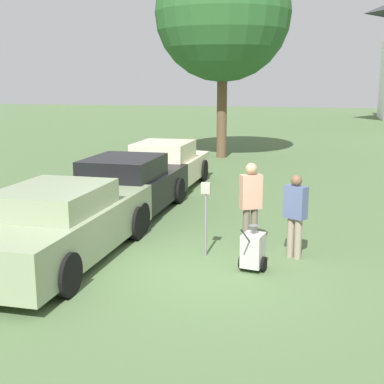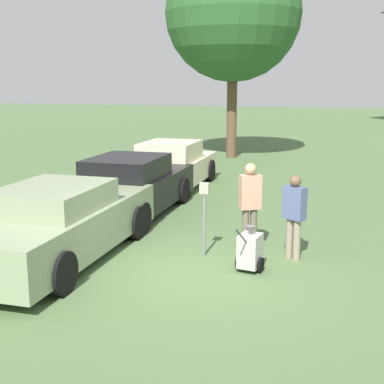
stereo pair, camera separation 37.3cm
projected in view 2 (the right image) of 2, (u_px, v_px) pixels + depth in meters
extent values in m
plane|color=#4C663D|center=(194.00, 274.00, 9.56)|extent=(120.00, 120.00, 0.00)
cube|color=gray|center=(61.00, 228.00, 10.28)|extent=(1.97, 5.21, 0.82)
cube|color=gray|center=(53.00, 198.00, 9.95)|extent=(1.70, 2.20, 0.46)
cylinder|color=black|center=(60.00, 217.00, 12.10)|extent=(0.19, 0.73, 0.73)
cylinder|color=black|center=(137.00, 223.00, 11.59)|extent=(0.19, 0.73, 0.73)
cylinder|color=black|center=(63.00, 273.00, 8.57)|extent=(0.19, 0.73, 0.73)
cube|color=black|center=(131.00, 192.00, 13.69)|extent=(1.97, 5.11, 0.77)
cube|color=black|center=(127.00, 168.00, 13.36)|extent=(1.70, 2.16, 0.55)
cylinder|color=black|center=(122.00, 187.00, 15.47)|extent=(0.19, 0.72, 0.71)
cylinder|color=black|center=(183.00, 191.00, 14.97)|extent=(0.19, 0.72, 0.71)
cylinder|color=black|center=(68.00, 212.00, 12.50)|extent=(0.19, 0.72, 0.71)
cylinder|color=black|center=(142.00, 218.00, 12.00)|extent=(0.19, 0.72, 0.71)
cube|color=beige|center=(172.00, 171.00, 17.04)|extent=(1.89, 4.70, 0.72)
cube|color=beige|center=(170.00, 151.00, 16.73)|extent=(1.64, 1.98, 0.58)
cylinder|color=black|center=(160.00, 168.00, 18.69)|extent=(0.19, 0.73, 0.73)
cylinder|color=black|center=(210.00, 171.00, 18.20)|extent=(0.19, 0.73, 0.73)
cylinder|color=black|center=(128.00, 183.00, 15.96)|extent=(0.19, 0.73, 0.73)
cylinder|color=black|center=(186.00, 187.00, 15.47)|extent=(0.19, 0.73, 0.73)
cylinder|color=slate|center=(204.00, 225.00, 10.43)|extent=(0.05, 0.05, 1.25)
cube|color=gray|center=(204.00, 188.00, 10.28)|extent=(0.18, 0.09, 0.22)
cylinder|color=#665B4C|center=(253.00, 229.00, 10.81)|extent=(0.14, 0.14, 0.87)
cylinder|color=#665B4C|center=(245.00, 230.00, 10.77)|extent=(0.14, 0.14, 0.87)
cube|color=tan|center=(250.00, 192.00, 10.63)|extent=(0.47, 0.39, 0.69)
sphere|color=tan|center=(251.00, 169.00, 10.53)|extent=(0.24, 0.24, 0.24)
cylinder|color=gray|center=(297.00, 240.00, 10.22)|extent=(0.14, 0.14, 0.80)
cylinder|color=gray|center=(289.00, 238.00, 10.34)|extent=(0.14, 0.14, 0.80)
cube|color=#4C597F|center=(295.00, 203.00, 10.13)|extent=(0.47, 0.40, 0.63)
sphere|color=brown|center=(295.00, 181.00, 10.04)|extent=(0.22, 0.22, 0.22)
cube|color=#B2B2AD|center=(250.00, 251.00, 9.63)|extent=(0.43, 0.50, 0.60)
cone|color=#59595B|center=(250.00, 230.00, 9.55)|extent=(0.18, 0.18, 0.16)
cylinder|color=#4C4C4C|center=(241.00, 236.00, 9.13)|extent=(0.14, 0.59, 0.43)
cylinder|color=black|center=(239.00, 262.00, 9.77)|extent=(0.10, 0.28, 0.28)
cylinder|color=black|center=(261.00, 265.00, 9.59)|extent=(0.10, 0.28, 0.28)
cylinder|color=brown|center=(232.00, 115.00, 23.46)|extent=(0.44, 0.44, 3.72)
sphere|color=#285628|center=(233.00, 12.00, 22.56)|extent=(5.78, 5.78, 5.78)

